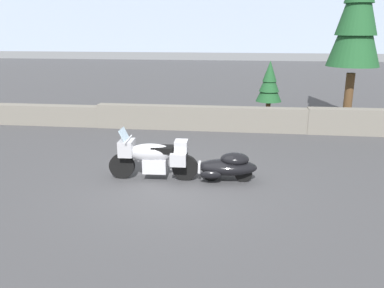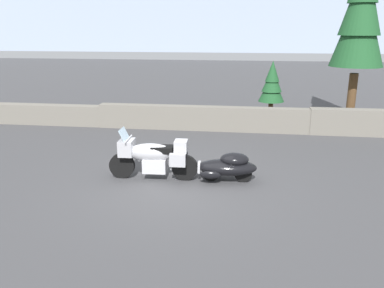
{
  "view_description": "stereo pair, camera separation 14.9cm",
  "coord_description": "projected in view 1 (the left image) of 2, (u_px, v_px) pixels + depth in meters",
  "views": [
    {
      "loc": [
        1.49,
        -8.97,
        3.77
      ],
      "look_at": [
        0.29,
        0.86,
        0.85
      ],
      "focal_mm": 36.89,
      "sensor_mm": 36.0,
      "label": 1
    },
    {
      "loc": [
        1.64,
        -8.95,
        3.77
      ],
      "look_at": [
        0.29,
        0.86,
        0.85
      ],
      "focal_mm": 36.89,
      "sensor_mm": 36.0,
      "label": 2
    }
  ],
  "objects": [
    {
      "name": "distant_ridgeline",
      "position": [
        237.0,
        11.0,
        98.67
      ],
      "size": [
        240.0,
        80.0,
        16.0
      ],
      "primitive_type": "cube",
      "color": "#99A8BF",
      "rests_on": "ground"
    },
    {
      "name": "ground_plane",
      "position": [
        176.0,
        186.0,
        9.78
      ],
      "size": [
        80.0,
        80.0,
        0.0
      ],
      "primitive_type": "plane",
      "color": "#424244"
    },
    {
      "name": "pine_tree_tall",
      "position": [
        358.0,
        9.0,
        15.0
      ],
      "size": [
        2.03,
        2.03,
        7.11
      ],
      "color": "brown",
      "rests_on": "ground"
    },
    {
      "name": "pine_tree_secondary",
      "position": [
        269.0,
        83.0,
        16.39
      ],
      "size": [
        1.07,
        1.07,
        2.5
      ],
      "color": "brown",
      "rests_on": "ground"
    },
    {
      "name": "touring_motorcycle",
      "position": [
        153.0,
        156.0,
        10.08
      ],
      "size": [
        2.31,
        0.79,
        1.33
      ],
      "color": "black",
      "rests_on": "ground"
    },
    {
      "name": "car_shaped_trailer",
      "position": [
        228.0,
        166.0,
        10.0
      ],
      "size": [
        2.21,
        0.8,
        0.76
      ],
      "color": "black",
      "rests_on": "ground"
    },
    {
      "name": "stone_guard_wall",
      "position": [
        212.0,
        119.0,
        15.05
      ],
      "size": [
        24.0,
        0.6,
        0.95
      ],
      "color": "slate",
      "rests_on": "ground"
    }
  ]
}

